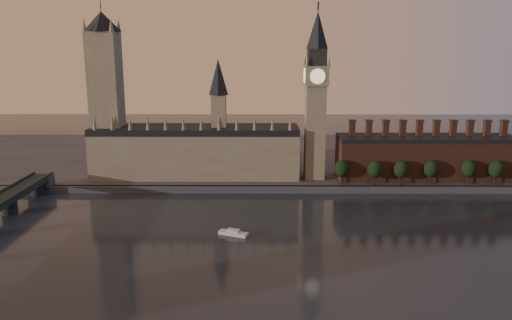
% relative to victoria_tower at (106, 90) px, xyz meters
% --- Properties ---
extents(ground, '(900.00, 900.00, 0.00)m').
position_rel_victoria_tower_xyz_m(ground, '(120.00, -115.00, -59.09)').
color(ground, black).
rests_on(ground, ground).
extents(north_bank, '(900.00, 182.00, 4.00)m').
position_rel_victoria_tower_xyz_m(north_bank, '(120.00, 63.04, -57.09)').
color(north_bank, '#4A4A4F').
rests_on(north_bank, ground).
extents(palace_of_westminster, '(130.00, 30.30, 74.00)m').
position_rel_victoria_tower_xyz_m(palace_of_westminster, '(55.59, -0.09, -37.46)').
color(palace_of_westminster, gray).
rests_on(palace_of_westminster, north_bank).
extents(victoria_tower, '(24.00, 24.00, 108.00)m').
position_rel_victoria_tower_xyz_m(victoria_tower, '(0.00, 0.00, 0.00)').
color(victoria_tower, gray).
rests_on(victoria_tower, north_bank).
extents(big_ben, '(15.00, 15.00, 107.00)m').
position_rel_victoria_tower_xyz_m(big_ben, '(130.00, -5.00, -2.26)').
color(big_ben, gray).
rests_on(big_ben, north_bank).
extents(chimney_block, '(110.00, 25.00, 37.00)m').
position_rel_victoria_tower_xyz_m(chimney_block, '(200.00, -5.00, -41.27)').
color(chimney_block, brown).
rests_on(chimney_block, north_bank).
extents(embankment_tree_0, '(8.60, 8.60, 14.88)m').
position_rel_victoria_tower_xyz_m(embankment_tree_0, '(145.05, -19.53, -45.62)').
color(embankment_tree_0, black).
rests_on(embankment_tree_0, north_bank).
extents(embankment_tree_1, '(8.60, 8.60, 14.88)m').
position_rel_victoria_tower_xyz_m(embankment_tree_1, '(164.54, -21.35, -45.62)').
color(embankment_tree_1, black).
rests_on(embankment_tree_1, north_bank).
extents(embankment_tree_2, '(8.60, 8.60, 14.88)m').
position_rel_victoria_tower_xyz_m(embankment_tree_2, '(180.19, -21.39, -45.62)').
color(embankment_tree_2, black).
rests_on(embankment_tree_2, north_bank).
extents(embankment_tree_3, '(8.60, 8.60, 14.88)m').
position_rel_victoria_tower_xyz_m(embankment_tree_3, '(198.62, -19.81, -45.62)').
color(embankment_tree_3, black).
rests_on(embankment_tree_3, north_bank).
extents(embankment_tree_4, '(8.60, 8.60, 14.88)m').
position_rel_victoria_tower_xyz_m(embankment_tree_4, '(221.41, -19.75, -45.62)').
color(embankment_tree_4, black).
rests_on(embankment_tree_4, north_bank).
extents(embankment_tree_5, '(8.60, 8.60, 14.88)m').
position_rel_victoria_tower_xyz_m(embankment_tree_5, '(237.35, -20.46, -45.62)').
color(embankment_tree_5, black).
rests_on(embankment_tree_5, north_bank).
extents(river_boat, '(14.27, 8.90, 2.76)m').
position_rel_victoria_tower_xyz_m(river_boat, '(83.23, -94.16, -58.03)').
color(river_boat, '#BCBCBC').
rests_on(river_boat, ground).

